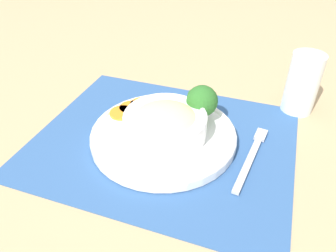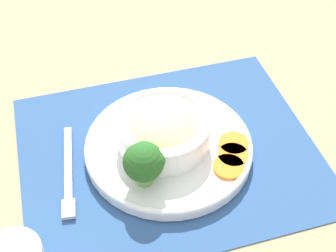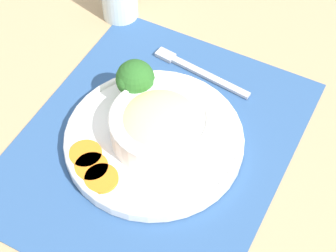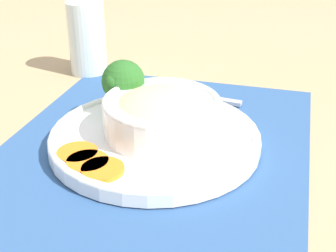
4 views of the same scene
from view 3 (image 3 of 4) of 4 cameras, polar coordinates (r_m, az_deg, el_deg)
The scene contains 9 objects.
ground_plane at distance 0.87m, azimuth -1.41°, elevation -1.92°, with size 4.00×4.00×0.00m, color tan.
placemat at distance 0.87m, azimuth -1.41°, elevation -1.84°, with size 0.50×0.41×0.00m.
plate at distance 0.85m, azimuth -1.43°, elevation -1.32°, with size 0.27×0.27×0.02m.
bowl at distance 0.83m, azimuth -0.80°, elevation 0.18°, with size 0.15×0.15×0.06m.
broccoli_floret at distance 0.87m, azimuth -3.37°, elevation 4.73°, with size 0.06×0.06×0.08m.
carrot_slice_near at distance 0.84m, azimuth -8.37°, elevation -2.82°, with size 0.05×0.05×0.01m.
carrot_slice_middle at distance 0.82m, azimuth -7.77°, elevation -4.14°, with size 0.05×0.05×0.01m.
carrot_slice_far at distance 0.81m, azimuth -6.77°, elevation -5.31°, with size 0.05×0.05×0.01m.
fork at distance 0.96m, azimuth 2.51°, elevation 5.87°, with size 0.05×0.18×0.01m.
Camera 3 is at (-0.45, -0.23, 0.70)m, focal length 60.00 mm.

